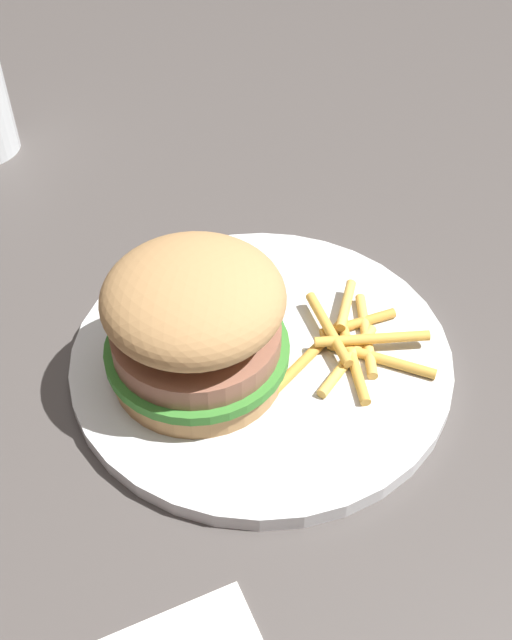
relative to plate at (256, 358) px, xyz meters
name	(u,v)px	position (x,y,z in m)	size (l,w,h in m)	color
ground_plane	(255,339)	(0.00, -0.02, -0.01)	(1.60, 1.60, 0.00)	#47423F
plate	(256,358)	(0.00, 0.00, 0.00)	(0.26, 0.26, 0.01)	silver
sandwich	(195,322)	(0.04, 0.01, 0.05)	(0.12, 0.12, 0.09)	tan
fries_pile	(351,342)	(-0.06, 0.01, 0.01)	(0.11, 0.11, 0.01)	gold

